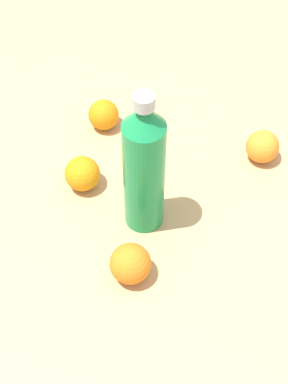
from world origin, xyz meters
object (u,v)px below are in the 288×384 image
water_bottle (144,168)px  orange_0 (130,264)px  orange_2 (104,115)px  orange_3 (82,174)px  orange_1 (262,147)px

water_bottle → orange_0: (-0.04, 0.12, -0.11)m
orange_0 → orange_2: bearing=-53.8°
water_bottle → orange_0: 0.17m
orange_0 → orange_2: (0.23, -0.31, -0.00)m
orange_0 → orange_2: 0.38m
water_bottle → orange_3: (0.15, -0.02, -0.11)m
orange_3 → orange_1: bearing=-142.0°
orange_2 → orange_3: (-0.05, 0.17, 0.00)m
orange_2 → orange_1: bearing=-169.5°
orange_2 → orange_3: size_ratio=0.94×
water_bottle → orange_0: water_bottle is taller
water_bottle → orange_3: water_bottle is taller
orange_0 → orange_3: orange_0 is taller
orange_0 → orange_1: (-0.11, -0.37, -0.00)m
orange_0 → orange_1: size_ratio=1.07×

